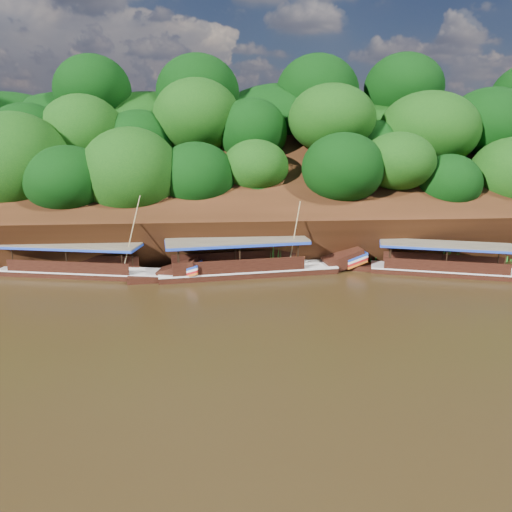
{
  "coord_description": "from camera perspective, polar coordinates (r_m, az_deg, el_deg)",
  "views": [
    {
      "loc": [
        -3.2,
        -25.63,
        10.27
      ],
      "look_at": [
        -0.7,
        7.0,
        1.57
      ],
      "focal_mm": 35.0,
      "sensor_mm": 36.0,
      "label": 1
    }
  ],
  "objects": [
    {
      "name": "ground",
      "position": [
        27.79,
        2.56,
        -6.8
      ],
      "size": [
        160.0,
        160.0,
        0.0
      ],
      "primitive_type": "plane",
      "color": "black",
      "rests_on": "ground"
    },
    {
      "name": "riverbank",
      "position": [
        49.18,
        -0.59,
        5.08
      ],
      "size": [
        120.0,
        30.06,
        19.4
      ],
      "color": "black",
      "rests_on": "ground"
    },
    {
      "name": "boat_0",
      "position": [
        37.73,
        22.76,
        -1.31
      ],
      "size": [
        13.42,
        5.58,
        5.74
      ],
      "rotation": [
        0.0,
        0.0,
        -0.29
      ],
      "color": "black",
      "rests_on": "ground"
    },
    {
      "name": "boat_1",
      "position": [
        35.07,
        0.35,
        -1.15
      ],
      "size": [
        14.94,
        3.95,
        5.71
      ],
      "rotation": [
        0.0,
        0.0,
        0.12
      ],
      "color": "black",
      "rests_on": "ground"
    },
    {
      "name": "boat_2",
      "position": [
        36.42,
        -17.99,
        -1.4
      ],
      "size": [
        14.36,
        4.7,
        6.07
      ],
      "rotation": [
        0.0,
        0.0,
        -0.21
      ],
      "color": "black",
      "rests_on": "ground"
    },
    {
      "name": "reeds",
      "position": [
        36.63,
        -3.38,
        -0.02
      ],
      "size": [
        49.73,
        2.32,
        1.98
      ],
      "color": "#216E1B",
      "rests_on": "ground"
    }
  ]
}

